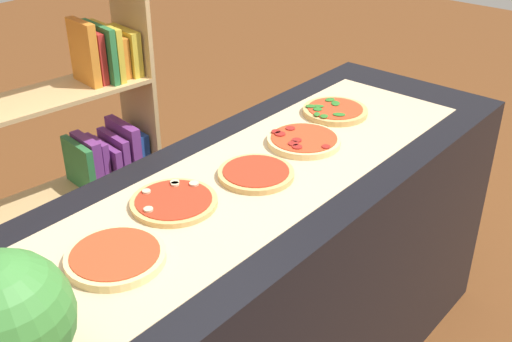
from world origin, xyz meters
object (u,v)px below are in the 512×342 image
Objects in this scene: pizza_plain_0 at (115,257)px; pizza_mushroom_1 at (174,201)px; pizza_spinach_4 at (335,111)px; pizza_plain_2 at (256,173)px; watermelon at (4,319)px; bookshelf at (76,150)px; pizza_pepperoni_3 at (304,140)px.

pizza_plain_0 is 0.28m from pizza_mushroom_1.
pizza_plain_0 is 1.08m from pizza_spinach_4.
pizza_mushroom_1 is at bearing 16.84° from pizza_plain_0.
watermelon is (-0.88, -0.14, 0.12)m from pizza_plain_2.
pizza_spinach_4 is at bearing 8.60° from watermelon.
watermelon is at bearing -171.40° from pizza_spinach_4.
pizza_spinach_4 is at bearing -63.21° from bookshelf.
bookshelf reaches higher than pizza_plain_2.
pizza_pepperoni_3 reaches higher than pizza_plain_0.
pizza_pepperoni_3 is 1.04× the size of pizza_spinach_4.
pizza_spinach_4 is (0.81, 0.01, 0.00)m from pizza_mushroom_1.
pizza_plain_2 is 0.27m from pizza_pepperoni_3.
pizza_mushroom_1 is 1.06m from bookshelf.
pizza_plain_0 is at bearing -177.90° from pizza_pepperoni_3.
watermelon is at bearing -161.22° from pizza_mushroom_1.
pizza_plain_0 reaches higher than pizza_plain_2.
pizza_pepperoni_3 is at bearing 7.76° from watermelon.
pizza_pepperoni_3 is at bearing 4.32° from pizza_plain_2.
bookshelf is (-0.22, 1.02, -0.29)m from pizza_pepperoni_3.
pizza_mushroom_1 is 0.54m from pizza_pepperoni_3.
pizza_plain_2 is at bearing 0.98° from pizza_plain_0.
pizza_mushroom_1 is 0.92× the size of watermelon.
pizza_pepperoni_3 reaches higher than pizza_mushroom_1.
bookshelf is (0.05, 1.04, -0.29)m from pizza_plain_2.
pizza_mushroom_1 is 0.81m from pizza_spinach_4.
pizza_plain_0 is 1.04× the size of pizza_spinach_4.
bookshelf is at bearing 71.65° from pizza_mushroom_1.
pizza_mushroom_1 is 1.06× the size of pizza_plain_2.
pizza_pepperoni_3 is 1.17m from watermelon.
pizza_spinach_4 is at bearing 8.27° from pizza_plain_2.
pizza_plain_0 is 1.01× the size of pizza_pepperoni_3.
bookshelf reaches higher than pizza_plain_0.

